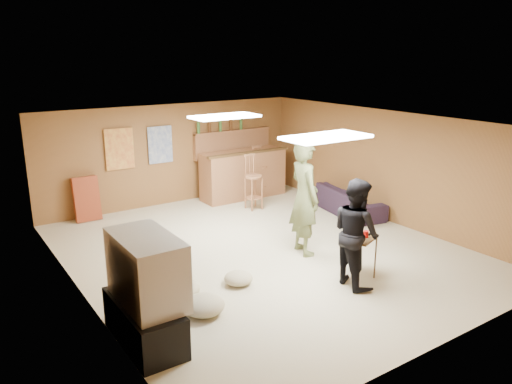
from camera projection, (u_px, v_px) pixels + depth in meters
ground at (263, 251)px, 8.53m from camera, size 7.00×7.00×0.00m
ceiling at (263, 122)px, 7.94m from camera, size 6.00×7.00×0.02m
wall_back at (173, 154)px, 11.03m from camera, size 6.00×0.02×2.20m
wall_front at (445, 259)px, 5.44m from camera, size 6.00×0.02×2.20m
wall_left at (77, 222)px, 6.62m from camera, size 0.02×7.00×2.20m
wall_right at (387, 166)px, 9.85m from camera, size 0.02×7.00×2.20m
tv_stand at (144, 322)px, 5.80m from camera, size 0.55×1.30×0.50m
dvd_box at (162, 324)px, 5.95m from camera, size 0.35×0.50×0.08m
tv_body at (147, 269)px, 5.67m from camera, size 0.60×1.10×0.80m
tv_screen at (172, 263)px, 5.83m from camera, size 0.02×0.95×0.65m
bar_counter at (243, 174)px, 11.55m from camera, size 2.00×0.60×1.10m
bar_lip at (249, 153)px, 11.20m from camera, size 2.10×0.12×0.05m
bar_shelf at (233, 131)px, 11.65m from camera, size 2.00×0.18×0.05m
bar_backing at (232, 144)px, 11.75m from camera, size 2.00×0.14×0.60m
poster_left at (120, 149)px, 10.28m from camera, size 0.60×0.03×0.85m
poster_right at (160, 145)px, 10.77m from camera, size 0.55×0.03×0.80m
folding_chair_stack at (87, 199)px, 9.97m from camera, size 0.50×0.26×0.91m
ceiling_panel_front at (326, 137)px, 6.75m from camera, size 1.20×0.60×0.04m
ceiling_panel_back at (225, 116)px, 8.90m from camera, size 1.20×0.60×0.04m
person_olive at (304, 198)px, 8.22m from camera, size 0.59×0.78×1.93m
person_black at (356, 233)px, 7.12m from camera, size 0.71×0.85×1.59m
sofa at (348, 200)px, 10.51m from camera, size 1.03×1.93×0.54m
tray_table at (358, 257)px, 7.43m from camera, size 0.62×0.56×0.65m
cup_red_near at (352, 235)px, 7.29m from camera, size 0.10×0.10×0.11m
cup_red_far at (366, 234)px, 7.31m from camera, size 0.09×0.09×0.10m
cup_blue at (360, 230)px, 7.49m from camera, size 0.09×0.09×0.10m
bar_stool_left at (254, 180)px, 10.65m from camera, size 0.41×0.41×1.30m
bar_stool_right at (260, 171)px, 11.62m from camera, size 0.43×0.43×1.23m
cushion_near_tv at (180, 290)px, 6.87m from camera, size 0.61×0.61×0.25m
cushion_mid at (238, 278)px, 7.29m from camera, size 0.54×0.54×0.19m
cushion_far at (204, 305)px, 6.45m from camera, size 0.64×0.64×0.25m
bottle_row at (220, 126)px, 11.41m from camera, size 1.20×0.08×0.26m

